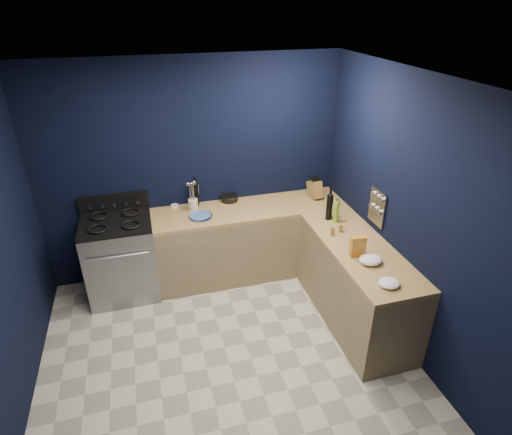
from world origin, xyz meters
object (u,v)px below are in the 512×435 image
object	(u,v)px
plate_stack	(200,216)
utensil_crock	(193,205)
crouton_bag	(358,246)
gas_range	(122,259)
knife_block	(315,190)

from	to	relation	value
plate_stack	utensil_crock	world-z (taller)	utensil_crock
plate_stack	crouton_bag	xyz separation A→B (m)	(1.33, -1.19, 0.09)
gas_range	crouton_bag	distance (m)	2.64
knife_block	utensil_crock	bearing A→B (deg)	169.82
plate_stack	knife_block	xyz separation A→B (m)	(1.45, 0.14, 0.09)
gas_range	utensil_crock	bearing A→B (deg)	9.02
plate_stack	utensil_crock	xyz separation A→B (m)	(-0.05, 0.20, 0.05)
gas_range	plate_stack	distance (m)	1.03
knife_block	crouton_bag	xyz separation A→B (m)	(-0.12, -1.34, 0.00)
gas_range	utensil_crock	distance (m)	1.02
gas_range	plate_stack	bearing A→B (deg)	-4.00
crouton_bag	utensil_crock	bearing A→B (deg)	140.81
gas_range	plate_stack	world-z (taller)	plate_stack
plate_stack	utensil_crock	bearing A→B (deg)	103.64
utensil_crock	gas_range	bearing A→B (deg)	-170.98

